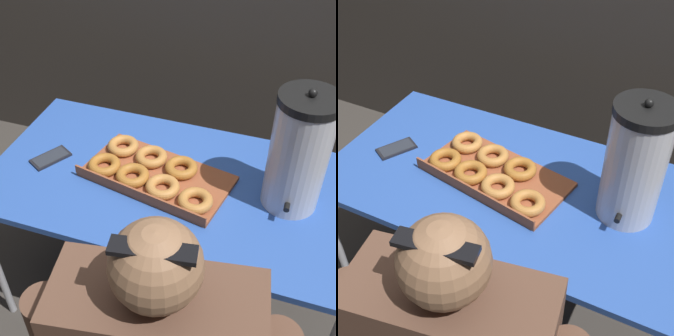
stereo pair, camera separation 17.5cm
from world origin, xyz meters
The scene contains 5 objects.
ground_plane centered at (0.00, 0.00, 0.00)m, with size 12.00×12.00×0.00m, color #3D3833.
folding_table centered at (0.00, 0.00, 0.68)m, with size 1.43×0.76×0.72m.
donut_box centered at (-0.08, -0.01, 0.74)m, with size 0.60×0.39×0.05m.
coffee_urn centered at (0.43, 0.03, 0.94)m, with size 0.21×0.23×0.47m.
cell_phone centered at (-0.51, -0.03, 0.73)m, with size 0.15×0.17×0.01m.
Camera 2 is at (0.57, -1.20, 1.92)m, focal length 50.00 mm.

